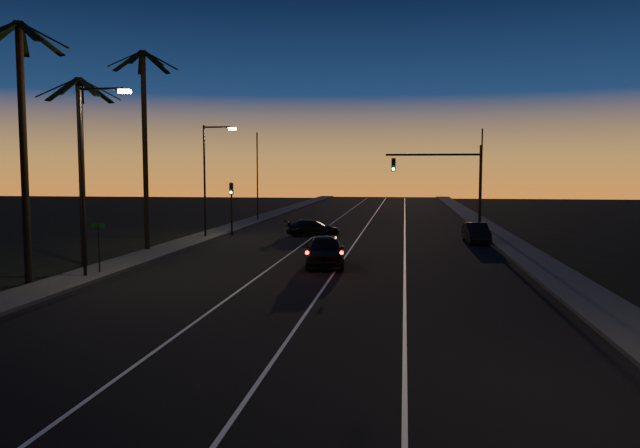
# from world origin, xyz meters

# --- Properties ---
(road) EXTENTS (20.00, 170.00, 0.01)m
(road) POSITION_xyz_m (0.00, 30.00, 0.01)
(road) COLOR black
(road) RESTS_ON ground
(sidewalk_left) EXTENTS (2.40, 170.00, 0.16)m
(sidewalk_left) POSITION_xyz_m (-11.20, 30.00, 0.08)
(sidewalk_left) COLOR #31312F
(sidewalk_left) RESTS_ON ground
(sidewalk_right) EXTENTS (2.40, 170.00, 0.16)m
(sidewalk_right) POSITION_xyz_m (11.20, 30.00, 0.08)
(sidewalk_right) COLOR #31312F
(sidewalk_right) RESTS_ON ground
(lane_stripe_left) EXTENTS (0.12, 160.00, 0.01)m
(lane_stripe_left) POSITION_xyz_m (-3.00, 30.00, 0.02)
(lane_stripe_left) COLOR silver
(lane_stripe_left) RESTS_ON road
(lane_stripe_mid) EXTENTS (0.12, 160.00, 0.01)m
(lane_stripe_mid) POSITION_xyz_m (0.50, 30.00, 0.02)
(lane_stripe_mid) COLOR silver
(lane_stripe_mid) RESTS_ON road
(lane_stripe_right) EXTENTS (0.12, 160.00, 0.01)m
(lane_stripe_right) POSITION_xyz_m (4.00, 30.00, 0.02)
(lane_stripe_right) COLOR silver
(lane_stripe_right) RESTS_ON road
(palm_near) EXTENTS (4.25, 4.16, 11.53)m
(palm_near) POSITION_xyz_m (-12.60, 18.00, 7.07)
(palm_near) COLOR black
(palm_near) RESTS_ON ground
(palm_mid) EXTENTS (4.25, 4.16, 10.03)m
(palm_mid) POSITION_xyz_m (-13.20, 24.00, 6.25)
(palm_mid) COLOR black
(palm_mid) RESTS_ON ground
(palm_far) EXTENTS (4.25, 4.16, 12.53)m
(palm_far) POSITION_xyz_m (-12.20, 30.00, 7.61)
(palm_far) COLOR black
(palm_far) RESTS_ON ground
(streetlight_left_near) EXTENTS (2.55, 0.26, 9.00)m
(streetlight_left_near) POSITION_xyz_m (-10.70, 20.00, 5.32)
(streetlight_left_near) COLOR black
(streetlight_left_near) RESTS_ON ground
(streetlight_left_far) EXTENTS (2.55, 0.26, 8.50)m
(streetlight_left_far) POSITION_xyz_m (-10.69, 38.00, 5.06)
(streetlight_left_far) COLOR black
(streetlight_left_far) RESTS_ON ground
(street_sign) EXTENTS (0.70, 0.06, 2.60)m
(street_sign) POSITION_xyz_m (-10.80, 21.00, 1.66)
(street_sign) COLOR black
(street_sign) RESTS_ON ground
(signal_mast) EXTENTS (7.10, 0.41, 7.00)m
(signal_mast) POSITION_xyz_m (7.14, 39.99, 4.78)
(signal_mast) COLOR black
(signal_mast) RESTS_ON ground
(signal_post) EXTENTS (0.28, 0.37, 4.20)m
(signal_post) POSITION_xyz_m (-9.50, 39.98, 2.89)
(signal_post) COLOR black
(signal_post) RESTS_ON ground
(far_pole_left) EXTENTS (0.14, 0.14, 9.00)m
(far_pole_left) POSITION_xyz_m (-11.00, 55.00, 4.50)
(far_pole_left) COLOR black
(far_pole_left) RESTS_ON ground
(far_pole_right) EXTENTS (0.14, 0.14, 9.00)m
(far_pole_right) POSITION_xyz_m (11.00, 52.00, 4.50)
(far_pole_right) COLOR black
(far_pole_right) RESTS_ON ground
(lead_car) EXTENTS (2.54, 5.67, 1.68)m
(lead_car) POSITION_xyz_m (-0.23, 25.35, 0.85)
(lead_car) COLOR black
(lead_car) RESTS_ON road
(right_car) EXTENTS (1.70, 4.37, 1.42)m
(right_car) POSITION_xyz_m (9.00, 37.53, 0.72)
(right_car) COLOR black
(right_car) RESTS_ON road
(cross_car) EXTENTS (4.66, 3.35, 1.25)m
(cross_car) POSITION_xyz_m (-3.20, 40.72, 0.64)
(cross_car) COLOR black
(cross_car) RESTS_ON road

